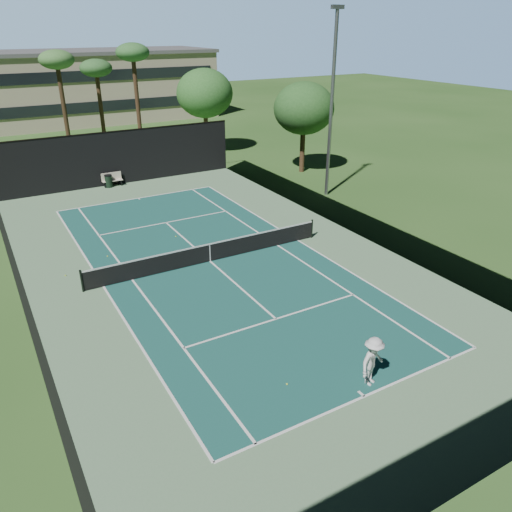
{
  "coord_description": "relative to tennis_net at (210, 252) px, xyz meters",
  "views": [
    {
      "loc": [
        -9.52,
        -21.29,
        11.12
      ],
      "look_at": [
        1.0,
        -3.0,
        1.3
      ],
      "focal_mm": 35.0,
      "sensor_mm": 36.0,
      "label": 1
    }
  ],
  "objects": [
    {
      "name": "decid_tree_b",
      "position": [
        14.0,
        12.0,
        4.52
      ],
      "size": [
        4.8,
        4.8,
        7.14
      ],
      "color": "#4F3621",
      "rests_on": "ground"
    },
    {
      "name": "tennis_ball_a",
      "position": [
        -1.88,
        -10.11,
        -0.52
      ],
      "size": [
        0.07,
        0.07,
        0.07
      ],
      "primitive_type": "sphere",
      "color": "#E5F638",
      "rests_on": "ground"
    },
    {
      "name": "light_pole",
      "position": [
        12.0,
        6.0,
        5.9
      ],
      "size": [
        0.9,
        0.25,
        12.22
      ],
      "color": "gray",
      "rests_on": "ground"
    },
    {
      "name": "fence",
      "position": [
        0.0,
        0.06,
        1.45
      ],
      "size": [
        18.04,
        32.05,
        4.03
      ],
      "color": "black",
      "rests_on": "ground"
    },
    {
      "name": "ground",
      "position": [
        0.0,
        0.0,
        -0.56
      ],
      "size": [
        160.0,
        160.0,
        0.0
      ],
      "primitive_type": "plane",
      "color": "#2D5520",
      "rests_on": "ground"
    },
    {
      "name": "campus_building",
      "position": [
        0.0,
        45.98,
        3.65
      ],
      "size": [
        40.5,
        12.5,
        8.3
      ],
      "color": "#B6A88D",
      "rests_on": "ground"
    },
    {
      "name": "palm_a",
      "position": [
        -2.0,
        24.0,
        7.63
      ],
      "size": [
        2.8,
        2.8,
        9.32
      ],
      "color": "#3F2C1B",
      "rests_on": "ground"
    },
    {
      "name": "palm_c",
      "position": [
        4.0,
        23.0,
        8.05
      ],
      "size": [
        2.8,
        2.8,
        9.77
      ],
      "color": "#452E1D",
      "rests_on": "ground"
    },
    {
      "name": "park_bench",
      "position": [
        -0.75,
        15.74,
        -0.01
      ],
      "size": [
        1.5,
        0.45,
        1.02
      ],
      "color": "beige",
      "rests_on": "ground"
    },
    {
      "name": "trash_bin",
      "position": [
        -1.06,
        15.54,
        -0.08
      ],
      "size": [
        0.56,
        0.56,
        0.95
      ],
      "color": "black",
      "rests_on": "ground"
    },
    {
      "name": "player",
      "position": [
        0.64,
        -11.45,
        0.35
      ],
      "size": [
        1.32,
        1.0,
        1.82
      ],
      "primitive_type": "imported",
      "rotation": [
        0.0,
        0.0,
        0.31
      ],
      "color": "silver",
      "rests_on": "ground"
    },
    {
      "name": "tennis_net",
      "position": [
        0.0,
        0.0,
        0.0
      ],
      "size": [
        12.9,
        0.1,
        1.1
      ],
      "color": "black",
      "rests_on": "ground"
    },
    {
      "name": "tennis_ball_c",
      "position": [
        -0.32,
        3.97,
        -0.52
      ],
      "size": [
        0.07,
        0.07,
        0.07
      ],
      "primitive_type": "sphere",
      "color": "#CAE534",
      "rests_on": "ground"
    },
    {
      "name": "decid_tree_a",
      "position": [
        10.0,
        22.0,
        4.86
      ],
      "size": [
        5.12,
        5.12,
        7.62
      ],
      "color": "#4E3721",
      "rests_on": "ground"
    },
    {
      "name": "court_surface",
      "position": [
        0.0,
        0.0,
        -0.55
      ],
      "size": [
        10.97,
        23.77,
        0.01
      ],
      "primitive_type": "cube",
      "color": "#19514A",
      "rests_on": "ground"
    },
    {
      "name": "tennis_ball_d",
      "position": [
        -6.81,
        2.03,
        -0.52
      ],
      "size": [
        0.07,
        0.07,
        0.07
      ],
      "primitive_type": "sphere",
      "color": "#C3E834",
      "rests_on": "ground"
    },
    {
      "name": "apron_slab",
      "position": [
        0.0,
        0.0,
        -0.55
      ],
      "size": [
        18.0,
        32.0,
        0.01
      ],
      "primitive_type": "cube",
      "color": "#608A60",
      "rests_on": "ground"
    },
    {
      "name": "tennis_ball_b",
      "position": [
        -4.44,
        3.24,
        -0.52
      ],
      "size": [
        0.07,
        0.07,
        0.07
      ],
      "primitive_type": "sphere",
      "color": "#D3E133",
      "rests_on": "ground"
    },
    {
      "name": "court_lines",
      "position": [
        0.0,
        0.0,
        -0.54
      ],
      "size": [
        11.07,
        23.87,
        0.01
      ],
      "color": "white",
      "rests_on": "ground"
    },
    {
      "name": "palm_b",
      "position": [
        1.5,
        26.0,
        6.8
      ],
      "size": [
        2.8,
        2.8,
        8.42
      ],
      "color": "#48311E",
      "rests_on": "ground"
    }
  ]
}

